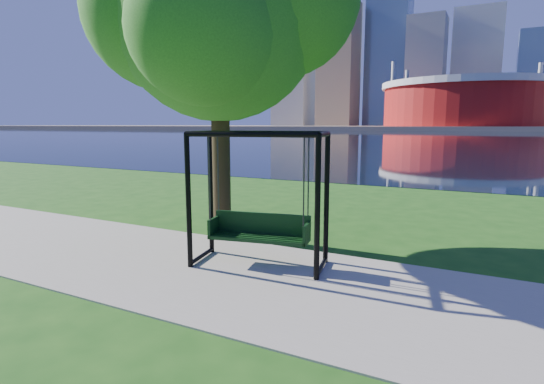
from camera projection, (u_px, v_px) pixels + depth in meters
The scene contains 8 objects.
ground at pixel (269, 271), 7.91m from camera, with size 900.00×900.00×0.00m, color #1E5114.
path at pixel (256, 279), 7.47m from camera, with size 120.00×4.00×0.03m, color #9E937F.
river at pixel (475, 137), 97.43m from camera, with size 900.00×180.00×0.02m, color black.
far_bank at pixel (487, 127), 276.31m from camera, with size 900.00×228.00×2.00m, color #937F60.
stadium at pixel (465, 102), 216.46m from camera, with size 83.00×83.00×32.00m.
skyline at pixel (484, 75), 284.53m from camera, with size 392.00×66.00×96.50m.
swing at pixel (259, 202), 8.05m from camera, with size 2.69×1.56×2.59m.
park_tree at pixel (218, 10), 9.66m from camera, with size 6.13×5.54×7.62m.
Camera 1 is at (3.52, -6.72, 2.70)m, focal length 28.00 mm.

